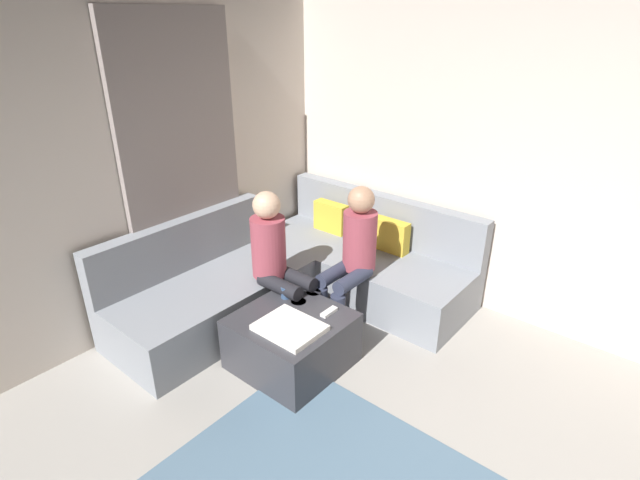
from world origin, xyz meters
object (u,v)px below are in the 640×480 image
(person_on_couch_back, at_px, (352,252))
(person_on_couch_side, at_px, (277,258))
(ottoman, at_px, (292,341))
(coffee_mug, at_px, (286,292))
(sectional_couch, at_px, (299,274))
(game_remote, at_px, (329,312))

(person_on_couch_back, height_order, person_on_couch_side, same)
(ottoman, xyz_separation_m, coffee_mug, (-0.22, 0.18, 0.26))
(ottoman, bearing_deg, person_on_couch_side, 144.74)
(sectional_couch, relative_size, game_remote, 17.00)
(ottoman, xyz_separation_m, game_remote, (0.18, 0.22, 0.22))
(game_remote, bearing_deg, coffee_mug, -174.29)
(person_on_couch_back, bearing_deg, sectional_couch, 5.77)
(sectional_couch, distance_m, person_on_couch_back, 0.66)
(game_remote, distance_m, person_on_couch_side, 0.63)
(sectional_couch, distance_m, ottoman, 0.90)
(ottoman, height_order, game_remote, game_remote)
(sectional_couch, relative_size, coffee_mug, 26.84)
(ottoman, distance_m, person_on_couch_back, 0.88)
(game_remote, height_order, person_on_couch_back, person_on_couch_back)
(coffee_mug, bearing_deg, ottoman, -39.29)
(coffee_mug, relative_size, person_on_couch_back, 0.08)
(sectional_couch, xyz_separation_m, ottoman, (0.56, -0.71, -0.07))
(coffee_mug, distance_m, person_on_couch_back, 0.65)
(game_remote, bearing_deg, person_on_couch_side, 173.34)
(person_on_couch_side, bearing_deg, coffee_mug, 60.01)
(ottoman, bearing_deg, coffee_mug, 140.71)
(ottoman, height_order, coffee_mug, coffee_mug)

